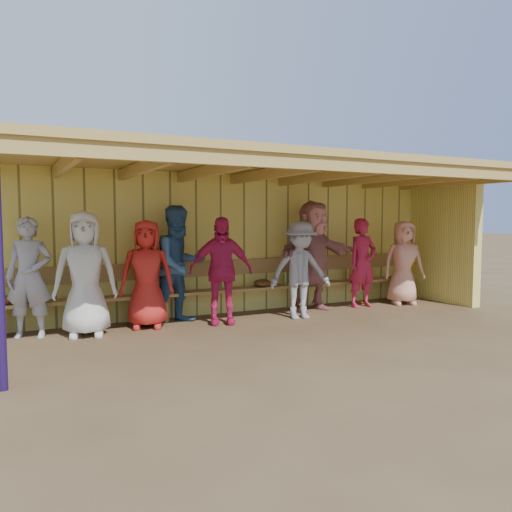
{
  "coord_description": "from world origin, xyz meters",
  "views": [
    {
      "loc": [
        -3.54,
        -6.65,
        1.64
      ],
      "look_at": [
        0.0,
        0.35,
        1.05
      ],
      "focal_mm": 35.0,
      "sensor_mm": 36.0,
      "label": 1
    }
  ],
  "objects": [
    {
      "name": "ground",
      "position": [
        0.0,
        0.0,
        0.0
      ],
      "size": [
        90.0,
        90.0,
        0.0
      ],
      "primitive_type": "plane",
      "color": "brown",
      "rests_on": "ground"
    },
    {
      "name": "dugout_equipment",
      "position": [
        -0.9,
        0.99,
        0.49
      ],
      "size": [
        7.46,
        0.62,
        0.8
      ],
      "color": "#C58A17",
      "rests_on": "ground"
    },
    {
      "name": "player_e",
      "position": [
        0.77,
        0.27,
        0.8
      ],
      "size": [
        1.12,
        0.77,
        1.6
      ],
      "primitive_type": "imported",
      "rotation": [
        0.0,
        0.0,
        -0.18
      ],
      "color": "gray",
      "rests_on": "ground"
    },
    {
      "name": "player_f",
      "position": [
        1.32,
        0.71,
        0.98
      ],
      "size": [
        1.9,
        1.01,
        1.96
      ],
      "primitive_type": "imported",
      "rotation": [
        0.0,
        0.0,
        0.25
      ],
      "color": "#B86E67",
      "rests_on": "ground"
    },
    {
      "name": "player_extra",
      "position": [
        -1.66,
        0.7,
        0.81
      ],
      "size": [
        0.91,
        0.74,
        1.63
      ],
      "primitive_type": "imported",
      "rotation": [
        0.0,
        0.0,
        -0.31
      ],
      "color": "red",
      "rests_on": "ground"
    },
    {
      "name": "player_h",
      "position": [
        3.25,
        0.53,
        0.8
      ],
      "size": [
        0.91,
        0.76,
        1.6
      ],
      "primitive_type": "imported",
      "rotation": [
        0.0,
        0.0,
        -0.37
      ],
      "color": "tan",
      "rests_on": "ground"
    },
    {
      "name": "player_d",
      "position": [
        -0.56,
        0.46,
        0.83
      ],
      "size": [
        1.05,
        0.68,
        1.67
      ],
      "primitive_type": "imported",
      "rotation": [
        0.0,
        0.0,
        -0.3
      ],
      "color": "#CE2158",
      "rests_on": "ground"
    },
    {
      "name": "bench",
      "position": [
        0.0,
        1.12,
        0.53
      ],
      "size": [
        7.6,
        0.34,
        0.93
      ],
      "color": "#A68147",
      "rests_on": "ground"
    },
    {
      "name": "player_g",
      "position": [
        2.36,
        0.65,
        0.82
      ],
      "size": [
        0.62,
        0.42,
        1.65
      ],
      "primitive_type": "imported",
      "rotation": [
        0.0,
        0.0,
        0.04
      ],
      "color": "#AD1B3A",
      "rests_on": "ground"
    },
    {
      "name": "dugout_structure",
      "position": [
        0.39,
        0.69,
        1.69
      ],
      "size": [
        8.8,
        3.2,
        2.5
      ],
      "color": "#E6D862",
      "rests_on": "ground"
    },
    {
      "name": "player_a",
      "position": [
        -3.25,
        0.81,
        0.84
      ],
      "size": [
        0.71,
        0.58,
        1.67
      ],
      "primitive_type": "imported",
      "rotation": [
        0.0,
        0.0,
        -0.34
      ],
      "color": "#9B9BA3",
      "rests_on": "ground"
    },
    {
      "name": "player_b",
      "position": [
        -2.56,
        0.54,
        0.87
      ],
      "size": [
        0.95,
        0.71,
        1.75
      ],
      "primitive_type": "imported",
      "rotation": [
        0.0,
        0.0,
        -0.2
      ],
      "color": "silver",
      "rests_on": "ground"
    },
    {
      "name": "player_c",
      "position": [
        -1.11,
        0.81,
        0.92
      ],
      "size": [
        1.04,
        0.9,
        1.85
      ],
      "primitive_type": "imported",
      "rotation": [
        0.0,
        0.0,
        0.25
      ],
      "color": "#315A87",
      "rests_on": "ground"
    }
  ]
}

